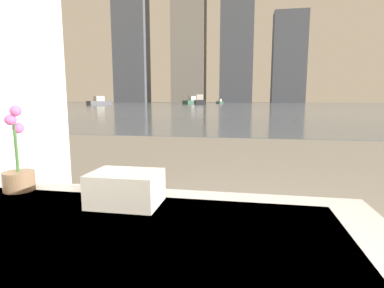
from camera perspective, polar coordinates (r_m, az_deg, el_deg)
The scene contains 11 objects.
potted_orchid at distance 1.45m, azimuth -30.21°, elevation -4.20°, with size 0.12×0.12×0.36m.
towel_stack at distance 1.12m, azimuth -12.50°, elevation -8.23°, with size 0.25×0.18×0.12m.
harbor_water at distance 62.20m, azimuth 9.94°, elevation 7.38°, with size 180.00×110.00×0.01m.
harbor_boat_0 at distance 58.92m, azimuth -17.29°, elevation 7.65°, with size 3.51×4.56×1.65m.
harbor_boat_1 at distance 70.78m, azimuth -0.02°, elevation 8.13°, with size 3.89×5.09×1.84m.
harbor_boat_2 at distance 83.13m, azimuth 5.28°, elevation 7.97°, with size 1.85×3.41×1.21m.
harbor_boat_3 at distance 63.94m, azimuth 1.43°, elevation 8.18°, with size 3.18×5.85×2.08m.
skyline_tower_0 at distance 128.56m, azimuth -11.46°, elevation 17.55°, with size 13.17×8.09×43.74m.
skyline_tower_1 at distance 123.36m, azimuth -0.60°, elevation 21.09°, with size 12.71×8.57×56.31m.
skyline_tower_2 at distance 122.59m, azimuth 8.71°, elevation 23.52°, with size 12.06×10.77×66.43m.
skyline_tower_3 at distance 120.13m, azimuth 17.97°, elevation 15.29°, with size 11.85×7.95×32.57m.
Camera 1 is at (0.37, -0.19, 0.90)m, focal length 28.00 mm.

